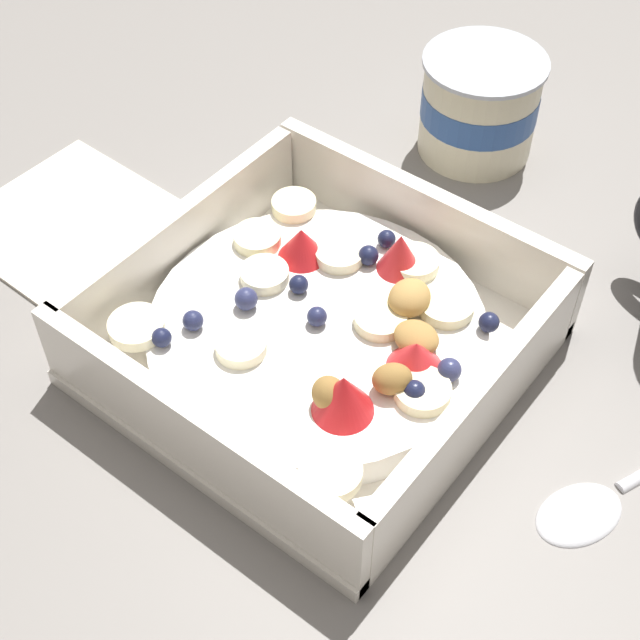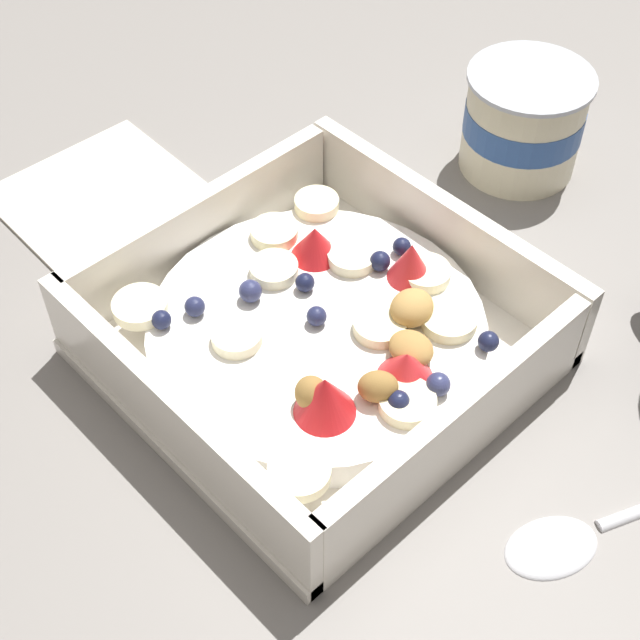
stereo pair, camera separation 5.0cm
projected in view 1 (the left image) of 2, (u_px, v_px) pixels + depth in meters
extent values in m
plane|color=gray|center=(317.00, 357.00, 0.53)|extent=(2.40, 2.40, 0.00)
cube|color=white|center=(320.00, 350.00, 0.52)|extent=(0.21, 0.21, 0.01)
cube|color=white|center=(194.00, 443.00, 0.45)|extent=(0.21, 0.01, 0.06)
cube|color=white|center=(422.00, 224.00, 0.56)|extent=(0.21, 0.01, 0.06)
cube|color=white|center=(186.00, 244.00, 0.55)|extent=(0.01, 0.19, 0.06)
cube|color=white|center=(477.00, 414.00, 0.47)|extent=(0.01, 0.19, 0.06)
cylinder|color=white|center=(320.00, 333.00, 0.51)|extent=(0.19, 0.19, 0.02)
cylinder|color=#F7EFC6|center=(241.00, 346.00, 0.49)|extent=(0.04, 0.04, 0.01)
cylinder|color=#F4EAB7|center=(294.00, 205.00, 0.56)|extent=(0.03, 0.03, 0.01)
cylinder|color=#F4EAB7|center=(446.00, 305.00, 0.51)|extent=(0.04, 0.04, 0.01)
cylinder|color=#F4EAB7|center=(423.00, 391.00, 0.47)|extent=(0.04, 0.04, 0.01)
cylinder|color=#F7EFC6|center=(265.00, 275.00, 0.52)|extent=(0.04, 0.04, 0.01)
cylinder|color=#F4EAB7|center=(380.00, 319.00, 0.50)|extent=(0.03, 0.03, 0.01)
cylinder|color=#F7EFC6|center=(415.00, 263.00, 0.53)|extent=(0.04, 0.04, 0.01)
cylinder|color=#F7EFC6|center=(340.00, 254.00, 0.54)|extent=(0.04, 0.04, 0.01)
cylinder|color=#F7EFC6|center=(331.00, 473.00, 0.44)|extent=(0.04, 0.04, 0.01)
cylinder|color=#F7EFC6|center=(136.00, 327.00, 0.50)|extent=(0.04, 0.04, 0.01)
cylinder|color=#F4EAB7|center=(257.00, 238.00, 0.54)|extent=(0.04, 0.04, 0.01)
cone|color=red|center=(400.00, 252.00, 0.52)|extent=(0.03, 0.03, 0.03)
cone|color=red|center=(343.00, 394.00, 0.46)|extent=(0.04, 0.04, 0.03)
cone|color=red|center=(415.00, 355.00, 0.48)|extent=(0.04, 0.04, 0.02)
cone|color=red|center=(301.00, 243.00, 0.53)|extent=(0.04, 0.04, 0.02)
sphere|color=navy|center=(449.00, 370.00, 0.48)|extent=(0.01, 0.01, 0.01)
sphere|color=navy|center=(246.00, 299.00, 0.51)|extent=(0.01, 0.01, 0.01)
sphere|color=#191E3D|center=(299.00, 284.00, 0.52)|extent=(0.01, 0.01, 0.01)
sphere|color=#191E3D|center=(489.00, 322.00, 0.50)|extent=(0.01, 0.01, 0.01)
sphere|color=#191E3D|center=(162.00, 338.00, 0.49)|extent=(0.01, 0.01, 0.01)
sphere|color=#23284C|center=(193.00, 321.00, 0.50)|extent=(0.01, 0.01, 0.01)
sphere|color=#23284C|center=(313.00, 314.00, 0.50)|extent=(0.01, 0.01, 0.01)
sphere|color=#191E3D|center=(414.00, 391.00, 0.47)|extent=(0.01, 0.01, 0.01)
sphere|color=#191E3D|center=(387.00, 239.00, 0.54)|extent=(0.01, 0.01, 0.01)
sphere|color=#191E3D|center=(368.00, 255.00, 0.53)|extent=(0.01, 0.01, 0.01)
ellipsoid|color=olive|center=(392.00, 379.00, 0.47)|extent=(0.03, 0.03, 0.02)
ellipsoid|color=olive|center=(329.00, 394.00, 0.46)|extent=(0.02, 0.02, 0.02)
ellipsoid|color=tan|center=(409.00, 298.00, 0.51)|extent=(0.03, 0.03, 0.02)
ellipsoid|color=#AD7F42|center=(416.00, 338.00, 0.49)|extent=(0.03, 0.02, 0.01)
ellipsoid|color=silver|center=(584.00, 505.00, 0.46)|extent=(0.05, 0.06, 0.01)
cylinder|color=beige|center=(479.00, 107.00, 0.63)|extent=(0.08, 0.08, 0.07)
cylinder|color=#2D5193|center=(480.00, 103.00, 0.63)|extent=(0.08, 0.08, 0.02)
cylinder|color=#B7BCC6|center=(486.00, 62.00, 0.60)|extent=(0.08, 0.08, 0.00)
cube|color=silver|center=(69.00, 220.00, 0.60)|extent=(0.12, 0.12, 0.01)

